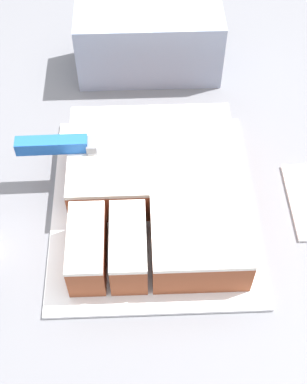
{
  "coord_description": "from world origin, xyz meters",
  "views": [
    {
      "loc": [
        -0.04,
        -0.56,
        1.62
      ],
      "look_at": [
        -0.02,
        -0.06,
        0.97
      ],
      "focal_mm": 50.0,
      "sensor_mm": 36.0,
      "label": 1
    }
  ],
  "objects_px": {
    "cake": "(155,190)",
    "storage_box": "(149,42)",
    "cake_board": "(154,206)",
    "knife": "(73,146)"
  },
  "relations": [
    {
      "from": "cake",
      "to": "knife",
      "type": "relative_size",
      "value": 1.06
    },
    {
      "from": "storage_box",
      "to": "cake_board",
      "type": "bearing_deg",
      "value": -90.7
    },
    {
      "from": "cake",
      "to": "storage_box",
      "type": "distance_m",
      "value": 0.33
    },
    {
      "from": "storage_box",
      "to": "cake",
      "type": "bearing_deg",
      "value": -90.2
    },
    {
      "from": "cake_board",
      "to": "storage_box",
      "type": "bearing_deg",
      "value": 89.3
    },
    {
      "from": "knife",
      "to": "storage_box",
      "type": "bearing_deg",
      "value": 64.7
    },
    {
      "from": "cake_board",
      "to": "cake",
      "type": "bearing_deg",
      "value": 49.73
    },
    {
      "from": "cake",
      "to": "storage_box",
      "type": "xyz_separation_m",
      "value": [
        0.0,
        0.33,
        0.02
      ]
    },
    {
      "from": "knife",
      "to": "storage_box",
      "type": "distance_m",
      "value": 0.3
    },
    {
      "from": "cake_board",
      "to": "knife",
      "type": "bearing_deg",
      "value": 153.0
    }
  ]
}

